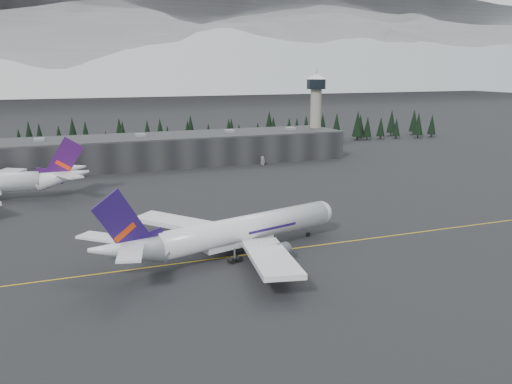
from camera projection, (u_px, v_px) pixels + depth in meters
name	position (u px, v px, depth m)	size (l,w,h in m)	color
ground	(288.00, 246.00, 133.62)	(1400.00, 1400.00, 0.00)	black
taxiline	(292.00, 249.00, 131.81)	(400.00, 0.40, 0.02)	gold
terminal	(164.00, 150.00, 245.33)	(160.00, 30.00, 12.60)	black
control_tower	(316.00, 105.00, 272.05)	(10.00, 10.00, 37.70)	gray
treeline	(146.00, 137.00, 278.54)	(360.00, 20.00, 15.00)	black
mountain_ridge	(53.00, 90.00, 1038.08)	(4400.00, 900.00, 420.00)	white
jet_main	(228.00, 233.00, 125.74)	(62.30, 56.57, 18.71)	silver
gse_vehicle_a	(75.00, 177.00, 214.45)	(2.28, 4.94, 1.37)	white
gse_vehicle_b	(263.00, 164.00, 244.16)	(1.57, 3.90, 1.33)	silver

